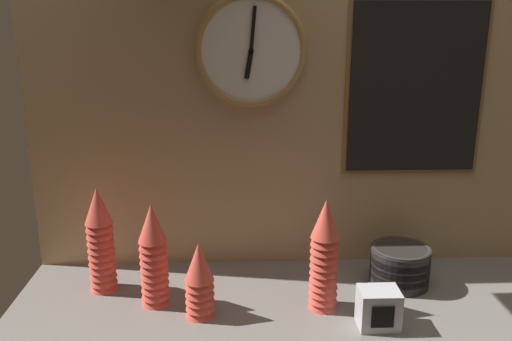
{
  "coord_description": "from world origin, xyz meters",
  "views": [
    {
      "loc": [
        -0.19,
        -1.32,
        0.75
      ],
      "look_at": [
        -0.14,
        0.04,
        0.36
      ],
      "focal_mm": 38.0,
      "sensor_mm": 36.0,
      "label": 1
    }
  ],
  "objects_px": {
    "cup_stack_center_right": "(324,255)",
    "cup_stack_left": "(154,255)",
    "cup_stack_far_left": "(100,240)",
    "bowl_stack_right": "(400,264)",
    "napkin_dispenser": "(378,308)",
    "menu_board": "(415,88)",
    "wall_clock": "(251,51)",
    "cup_stack_center_left": "(199,280)"
  },
  "relations": [
    {
      "from": "cup_stack_far_left",
      "to": "bowl_stack_right",
      "type": "relative_size",
      "value": 1.78
    },
    {
      "from": "cup_stack_center_right",
      "to": "cup_stack_left",
      "type": "xyz_separation_m",
      "value": [
        -0.45,
        0.04,
        -0.01
      ]
    },
    {
      "from": "cup_stack_center_right",
      "to": "wall_clock",
      "type": "height_order",
      "value": "wall_clock"
    },
    {
      "from": "cup_stack_left",
      "to": "menu_board",
      "type": "height_order",
      "value": "menu_board"
    },
    {
      "from": "bowl_stack_right",
      "to": "wall_clock",
      "type": "distance_m",
      "value": 0.74
    },
    {
      "from": "cup_stack_center_right",
      "to": "wall_clock",
      "type": "bearing_deg",
      "value": 123.46
    },
    {
      "from": "bowl_stack_right",
      "to": "menu_board",
      "type": "distance_m",
      "value": 0.51
    },
    {
      "from": "cup_stack_center_right",
      "to": "cup_stack_left",
      "type": "distance_m",
      "value": 0.45
    },
    {
      "from": "cup_stack_center_right",
      "to": "napkin_dispenser",
      "type": "height_order",
      "value": "cup_stack_center_right"
    },
    {
      "from": "cup_stack_center_right",
      "to": "cup_stack_far_left",
      "type": "relative_size",
      "value": 1.0
    },
    {
      "from": "cup_stack_center_right",
      "to": "wall_clock",
      "type": "distance_m",
      "value": 0.6
    },
    {
      "from": "cup_stack_center_left",
      "to": "menu_board",
      "type": "distance_m",
      "value": 0.82
    },
    {
      "from": "cup_stack_center_right",
      "to": "cup_stack_left",
      "type": "height_order",
      "value": "cup_stack_center_right"
    },
    {
      "from": "wall_clock",
      "to": "cup_stack_left",
      "type": "bearing_deg",
      "value": -138.93
    },
    {
      "from": "napkin_dispenser",
      "to": "menu_board",
      "type": "bearing_deg",
      "value": 65.15
    },
    {
      "from": "cup_stack_left",
      "to": "bowl_stack_right",
      "type": "bearing_deg",
      "value": 6.81
    },
    {
      "from": "wall_clock",
      "to": "napkin_dispenser",
      "type": "height_order",
      "value": "wall_clock"
    },
    {
      "from": "bowl_stack_right",
      "to": "wall_clock",
      "type": "height_order",
      "value": "wall_clock"
    },
    {
      "from": "bowl_stack_right",
      "to": "napkin_dispenser",
      "type": "xyz_separation_m",
      "value": [
        -0.12,
        -0.22,
        -0.01
      ]
    },
    {
      "from": "menu_board",
      "to": "cup_stack_left",
      "type": "bearing_deg",
      "value": -162.12
    },
    {
      "from": "cup_stack_center_right",
      "to": "napkin_dispenser",
      "type": "xyz_separation_m",
      "value": [
        0.12,
        -0.09,
        -0.1
      ]
    },
    {
      "from": "cup_stack_center_left",
      "to": "napkin_dispenser",
      "type": "bearing_deg",
      "value": -8.47
    },
    {
      "from": "cup_stack_center_right",
      "to": "wall_clock",
      "type": "xyz_separation_m",
      "value": [
        -0.18,
        0.27,
        0.5
      ]
    },
    {
      "from": "cup_stack_far_left",
      "to": "bowl_stack_right",
      "type": "height_order",
      "value": "cup_stack_far_left"
    },
    {
      "from": "wall_clock",
      "to": "menu_board",
      "type": "xyz_separation_m",
      "value": [
        0.48,
        0.01,
        -0.11
      ]
    },
    {
      "from": "menu_board",
      "to": "cup_stack_far_left",
      "type": "bearing_deg",
      "value": -169.96
    },
    {
      "from": "bowl_stack_right",
      "to": "menu_board",
      "type": "height_order",
      "value": "menu_board"
    },
    {
      "from": "cup_stack_far_left",
      "to": "bowl_stack_right",
      "type": "bearing_deg",
      "value": 0.12
    },
    {
      "from": "cup_stack_center_right",
      "to": "napkin_dispenser",
      "type": "relative_size",
      "value": 3.05
    },
    {
      "from": "cup_stack_far_left",
      "to": "wall_clock",
      "type": "xyz_separation_m",
      "value": [
        0.42,
        0.15,
        0.5
      ]
    },
    {
      "from": "cup_stack_far_left",
      "to": "bowl_stack_right",
      "type": "xyz_separation_m",
      "value": [
        0.85,
        0.0,
        -0.09
      ]
    },
    {
      "from": "cup_stack_left",
      "to": "bowl_stack_right",
      "type": "relative_size",
      "value": 1.66
    },
    {
      "from": "bowl_stack_right",
      "to": "menu_board",
      "type": "xyz_separation_m",
      "value": [
        0.06,
        0.16,
        0.48
      ]
    },
    {
      "from": "wall_clock",
      "to": "napkin_dispenser",
      "type": "relative_size",
      "value": 3.19
    },
    {
      "from": "cup_stack_left",
      "to": "cup_stack_center_left",
      "type": "height_order",
      "value": "cup_stack_left"
    },
    {
      "from": "cup_stack_left",
      "to": "napkin_dispenser",
      "type": "height_order",
      "value": "cup_stack_left"
    },
    {
      "from": "napkin_dispenser",
      "to": "cup_stack_center_right",
      "type": "bearing_deg",
      "value": 142.79
    },
    {
      "from": "napkin_dispenser",
      "to": "cup_stack_left",
      "type": "bearing_deg",
      "value": 166.55
    },
    {
      "from": "cup_stack_center_left",
      "to": "bowl_stack_right",
      "type": "bearing_deg",
      "value": 15.08
    },
    {
      "from": "bowl_stack_right",
      "to": "wall_clock",
      "type": "relative_size",
      "value": 0.54
    },
    {
      "from": "cup_stack_left",
      "to": "wall_clock",
      "type": "xyz_separation_m",
      "value": [
        0.27,
        0.23,
        0.51
      ]
    },
    {
      "from": "cup_stack_far_left",
      "to": "menu_board",
      "type": "xyz_separation_m",
      "value": [
        0.9,
        0.16,
        0.39
      ]
    }
  ]
}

